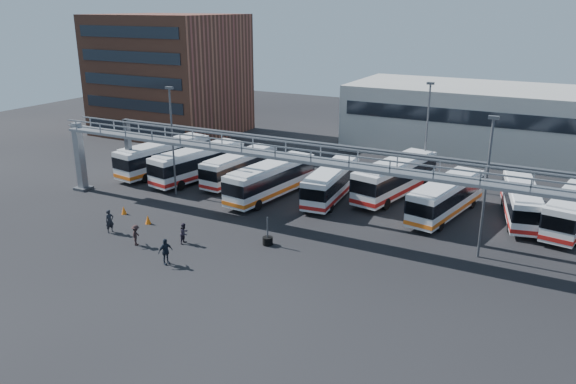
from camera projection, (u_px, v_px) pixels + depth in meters
The scene contains 23 objects.
ground at pixel (284, 260), 39.69m from camera, with size 140.00×140.00×0.00m, color black.
gantry at pixel (320, 165), 42.87m from camera, with size 51.40×5.15×7.10m.
apartment_building at pixel (170, 75), 77.36m from camera, with size 18.00×15.00×16.00m, color brown.
warehouse at pixel (530, 124), 65.00m from camera, with size 42.00×14.00×8.00m, color #9E9E99.
light_pole_left at pixel (172, 136), 51.66m from camera, with size 0.70×0.35×10.21m.
light_pole_mid at pixel (486, 181), 38.44m from camera, with size 0.70×0.35×10.21m.
light_pole_back at pixel (427, 129), 54.57m from camera, with size 0.70×0.35×10.21m.
bus_0 at pixel (164, 156), 59.75m from camera, with size 4.30×11.51×3.42m.
bus_1 at pixel (198, 162), 57.39m from camera, with size 4.59×11.38×3.37m.
bus_2 at pixel (240, 166), 56.66m from camera, with size 3.20×10.22×3.05m.
bus_3 at pixel (271, 179), 52.07m from camera, with size 3.95×11.24×3.34m.
bus_4 at pixel (332, 182), 51.59m from camera, with size 3.24×10.41×3.11m.
bus_5 at pixel (396, 176), 52.35m from camera, with size 4.91×11.91×3.53m.
bus_6 at pixel (446, 196), 47.43m from camera, with size 4.36×10.89×3.22m.
bus_7 at pixel (521, 200), 46.77m from camera, with size 4.37×10.37×3.07m.
bus_8 at pixel (573, 208), 44.69m from camera, with size 4.20×10.89×3.23m.
pedestrian_a at pixel (110, 221), 44.28m from camera, with size 0.69×0.45×1.90m, color black.
pedestrian_b at pixel (184, 233), 42.32m from camera, with size 0.79×0.61×1.62m, color #27212E.
pedestrian_c at pixel (136, 235), 41.97m from camera, with size 1.04×0.60×1.61m, color #2D1E1E.
pedestrian_d at pixel (165, 252), 38.83m from camera, with size 1.11×0.46×1.89m, color black.
cone_left at pixel (148, 220), 46.19m from camera, with size 0.47×0.47×0.75m, color orange.
cone_right at pixel (124, 210), 48.36m from camera, with size 0.44×0.44×0.70m, color orange.
tire_stack at pixel (268, 240), 42.17m from camera, with size 0.78×0.78×2.23m.
Camera 1 is at (17.06, -31.83, 17.18)m, focal length 35.00 mm.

